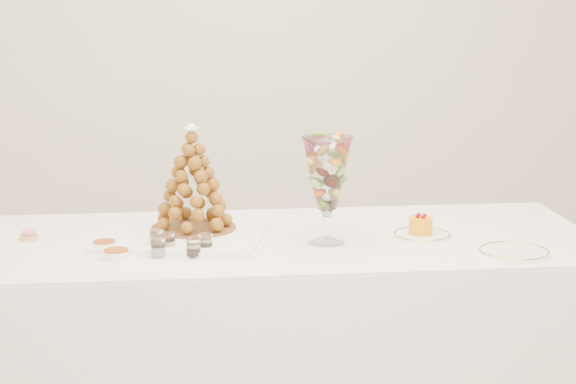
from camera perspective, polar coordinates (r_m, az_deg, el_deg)
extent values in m
cube|color=beige|center=(5.10, -2.51, 8.64)|extent=(4.50, 0.04, 2.80)
cube|color=beige|center=(1.19, 12.05, -3.65)|extent=(4.50, 0.04, 2.80)
cube|color=white|center=(3.51, -0.53, -9.52)|extent=(2.24, 0.91, 0.84)
cube|color=white|center=(3.38, -0.54, -2.83)|extent=(2.23, 0.91, 0.01)
cube|color=white|center=(3.36, -6.26, -2.74)|extent=(0.63, 0.53, 0.02)
cylinder|color=white|center=(3.32, 2.29, -2.82)|extent=(0.13, 0.13, 0.02)
cylinder|color=white|center=(3.31, 2.30, -1.89)|extent=(0.03, 0.03, 0.09)
sphere|color=white|center=(3.30, 2.31, -1.14)|extent=(0.04, 0.04, 0.04)
cylinder|color=white|center=(3.43, 7.93, -2.55)|extent=(0.21, 0.21, 0.01)
cylinder|color=white|center=(3.27, 13.24, -3.49)|extent=(0.24, 0.24, 0.01)
cylinder|color=tan|center=(3.47, -15.09, -2.61)|extent=(0.06, 0.06, 0.02)
ellipsoid|color=pink|center=(3.46, -15.11, -2.34)|extent=(0.05, 0.05, 0.03)
cylinder|color=white|center=(3.26, -7.77, -2.79)|extent=(0.06, 0.06, 0.06)
cylinder|color=white|center=(3.23, -7.10, -2.93)|extent=(0.06, 0.06, 0.06)
cylinder|color=white|center=(3.21, -4.91, -3.00)|extent=(0.06, 0.06, 0.06)
cylinder|color=white|center=(3.16, -7.70, -3.28)|extent=(0.05, 0.05, 0.06)
cylinder|color=white|center=(3.15, -5.63, -3.32)|extent=(0.05, 0.05, 0.06)
cylinder|color=white|center=(3.29, -10.83, -3.14)|extent=(0.08, 0.08, 0.03)
cylinder|color=white|center=(3.17, -10.14, -3.68)|extent=(0.09, 0.09, 0.03)
cylinder|color=brown|center=(3.45, -5.61, -2.11)|extent=(0.30, 0.30, 0.01)
cone|color=brown|center=(3.41, -5.68, 0.90)|extent=(0.32, 0.32, 0.36)
sphere|color=white|center=(3.38, -5.74, 3.75)|extent=(0.04, 0.04, 0.04)
cylinder|color=orange|center=(3.42, 7.86, -1.99)|extent=(0.08, 0.08, 0.06)
sphere|color=maroon|center=(3.42, 8.09, -1.36)|extent=(0.01, 0.01, 0.01)
sphere|color=maroon|center=(3.42, 7.75, -1.34)|extent=(0.01, 0.01, 0.01)
sphere|color=maroon|center=(3.40, 7.67, -1.41)|extent=(0.01, 0.01, 0.01)
sphere|color=maroon|center=(3.40, 8.01, -1.44)|extent=(0.01, 0.01, 0.01)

